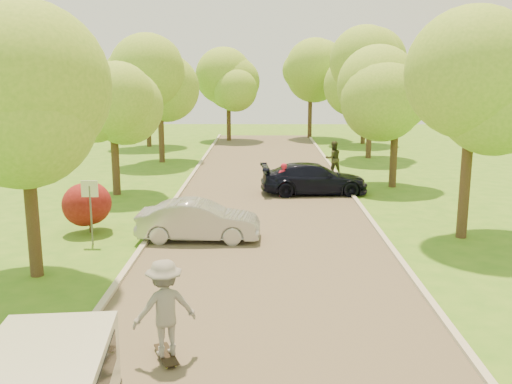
{
  "coord_description": "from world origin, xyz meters",
  "views": [
    {
      "loc": [
        -0.13,
        -14.21,
        5.61
      ],
      "look_at": [
        -0.37,
        6.42,
        1.3
      ],
      "focal_mm": 40.0,
      "sensor_mm": 36.0,
      "label": 1
    }
  ],
  "objects_px": {
    "person_striped": "(283,180)",
    "street_sign": "(90,199)",
    "dark_sedan": "(314,179)",
    "person_olive": "(333,158)",
    "longboard": "(166,355)",
    "skateboarder": "(165,308)",
    "silver_sedan": "(199,221)"
  },
  "relations": [
    {
      "from": "silver_sedan",
      "to": "person_olive",
      "type": "relative_size",
      "value": 2.17
    },
    {
      "from": "street_sign",
      "to": "dark_sedan",
      "type": "height_order",
      "value": "street_sign"
    },
    {
      "from": "skateboarder",
      "to": "person_olive",
      "type": "height_order",
      "value": "skateboarder"
    },
    {
      "from": "person_olive",
      "to": "person_striped",
      "type": "bearing_deg",
      "value": 46.45
    },
    {
      "from": "street_sign",
      "to": "person_striped",
      "type": "distance_m",
      "value": 10.12
    },
    {
      "from": "dark_sedan",
      "to": "street_sign",
      "type": "bearing_deg",
      "value": 131.46
    },
    {
      "from": "dark_sedan",
      "to": "skateboarder",
      "type": "distance_m",
      "value": 16.63
    },
    {
      "from": "skateboarder",
      "to": "person_olive",
      "type": "bearing_deg",
      "value": -129.05
    },
    {
      "from": "street_sign",
      "to": "skateboarder",
      "type": "bearing_deg",
      "value": -64.21
    },
    {
      "from": "silver_sedan",
      "to": "dark_sedan",
      "type": "xyz_separation_m",
      "value": [
        4.6,
        7.71,
        0.04
      ]
    },
    {
      "from": "silver_sedan",
      "to": "skateboarder",
      "type": "xyz_separation_m",
      "value": [
        0.26,
        -8.34,
        0.42
      ]
    },
    {
      "from": "street_sign",
      "to": "longboard",
      "type": "relative_size",
      "value": 2.11
    },
    {
      "from": "street_sign",
      "to": "person_olive",
      "type": "relative_size",
      "value": 1.13
    },
    {
      "from": "silver_sedan",
      "to": "dark_sedan",
      "type": "height_order",
      "value": "dark_sedan"
    },
    {
      "from": "skateboarder",
      "to": "dark_sedan",
      "type": "bearing_deg",
      "value": -128.66
    },
    {
      "from": "silver_sedan",
      "to": "person_olive",
      "type": "xyz_separation_m",
      "value": [
        6.1,
        12.69,
        0.27
      ]
    },
    {
      "from": "street_sign",
      "to": "silver_sedan",
      "type": "relative_size",
      "value": 0.52
    },
    {
      "from": "street_sign",
      "to": "person_olive",
      "type": "distance_m",
      "value": 16.37
    },
    {
      "from": "street_sign",
      "to": "skateboarder",
      "type": "height_order",
      "value": "street_sign"
    },
    {
      "from": "skateboarder",
      "to": "person_olive",
      "type": "relative_size",
      "value": 1.02
    },
    {
      "from": "person_striped",
      "to": "person_olive",
      "type": "relative_size",
      "value": 0.82
    },
    {
      "from": "street_sign",
      "to": "silver_sedan",
      "type": "xyz_separation_m",
      "value": [
        3.5,
        0.56,
        -0.88
      ]
    },
    {
      "from": "street_sign",
      "to": "longboard",
      "type": "xyz_separation_m",
      "value": [
        3.76,
        -7.78,
        -1.45
      ]
    },
    {
      "from": "dark_sedan",
      "to": "person_striped",
      "type": "bearing_deg",
      "value": 109.83
    },
    {
      "from": "street_sign",
      "to": "silver_sedan",
      "type": "height_order",
      "value": "street_sign"
    },
    {
      "from": "longboard",
      "to": "street_sign",
      "type": "bearing_deg",
      "value": -87.73
    },
    {
      "from": "street_sign",
      "to": "dark_sedan",
      "type": "xyz_separation_m",
      "value": [
        8.1,
        8.27,
        -0.83
      ]
    },
    {
      "from": "person_striped",
      "to": "street_sign",
      "type": "bearing_deg",
      "value": 26.62
    },
    {
      "from": "street_sign",
      "to": "longboard",
      "type": "bearing_deg",
      "value": -64.21
    },
    {
      "from": "skateboarder",
      "to": "person_striped",
      "type": "distance_m",
      "value": 15.66
    },
    {
      "from": "longboard",
      "to": "person_striped",
      "type": "xyz_separation_m",
      "value": [
        2.86,
        15.39,
        0.68
      ]
    },
    {
      "from": "street_sign",
      "to": "skateboarder",
      "type": "relative_size",
      "value": 1.11
    }
  ]
}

